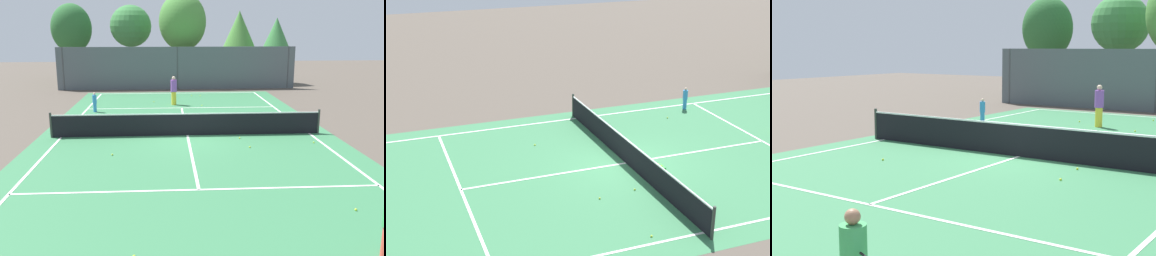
% 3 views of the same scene
% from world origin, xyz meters
% --- Properties ---
extents(ground_plane, '(80.00, 80.00, 0.00)m').
position_xyz_m(ground_plane, '(0.00, 0.00, 0.00)').
color(ground_plane, brown).
extents(court_surface, '(13.00, 25.00, 0.01)m').
position_xyz_m(court_surface, '(0.00, 0.00, 0.00)').
color(court_surface, '#387A4C').
rests_on(court_surface, ground_plane).
extents(tennis_net, '(11.90, 0.10, 1.10)m').
position_xyz_m(tennis_net, '(0.00, 0.00, 0.51)').
color(tennis_net, '#333833').
rests_on(tennis_net, ground_plane).
extents(player_1, '(0.24, 0.24, 1.10)m').
position_xyz_m(player_1, '(-4.91, 5.53, 0.56)').
color(player_1, '#388CD8').
rests_on(player_1, ground_plane).
extents(ball_crate, '(0.45, 0.34, 0.43)m').
position_xyz_m(ball_crate, '(1.39, 0.67, 0.18)').
color(ball_crate, green).
rests_on(ball_crate, ground_plane).
extents(tennis_ball_1, '(0.07, 0.07, 0.07)m').
position_xyz_m(tennis_ball_1, '(5.15, -1.61, 0.03)').
color(tennis_ball_1, '#CCE533').
rests_on(tennis_ball_1, ground_plane).
extents(tennis_ball_2, '(0.07, 0.07, 0.07)m').
position_xyz_m(tennis_ball_2, '(2.21, -0.72, 0.03)').
color(tennis_ball_2, '#CCE533').
rests_on(tennis_ball_2, ground_plane).
extents(tennis_ball_3, '(0.07, 0.07, 0.07)m').
position_xyz_m(tennis_ball_3, '(-2.97, -2.80, 0.03)').
color(tennis_ball_3, '#CCE533').
rests_on(tennis_ball_3, ground_plane).
extents(tennis_ball_5, '(0.07, 0.07, 0.07)m').
position_xyz_m(tennis_ball_5, '(-3.98, 4.06, 0.03)').
color(tennis_ball_5, '#CCE533').
rests_on(tennis_ball_5, ground_plane).
extents(tennis_ball_9, '(0.07, 0.07, 0.07)m').
position_xyz_m(tennis_ball_9, '(2.38, -2.12, 0.03)').
color(tennis_ball_9, '#CCE533').
rests_on(tennis_ball_9, ground_plane).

